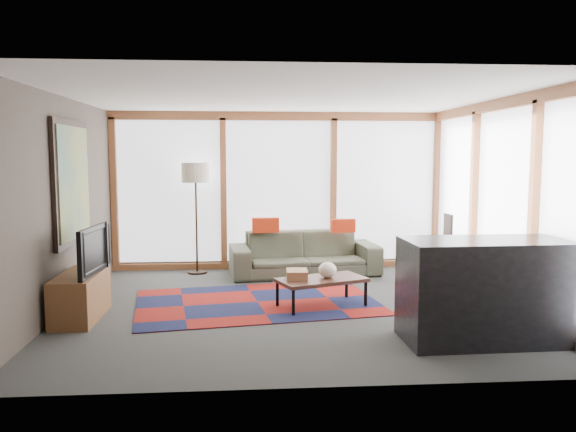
{
  "coord_description": "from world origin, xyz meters",
  "views": [
    {
      "loc": [
        -0.55,
        -6.87,
        1.89
      ],
      "look_at": [
        0.0,
        0.4,
        1.1
      ],
      "focal_mm": 35.0,
      "sensor_mm": 36.0,
      "label": 1
    }
  ],
  "objects": [
    {
      "name": "ground",
      "position": [
        0.0,
        0.0,
        0.0
      ],
      "size": [
        5.5,
        5.5,
        0.0
      ],
      "primitive_type": "plane",
      "color": "#323230",
      "rests_on": "ground"
    },
    {
      "name": "room_envelope",
      "position": [
        0.49,
        0.56,
        1.54
      ],
      "size": [
        5.52,
        5.02,
        2.62
      ],
      "color": "#494237",
      "rests_on": "ground"
    },
    {
      "name": "rug",
      "position": [
        -0.41,
        0.21,
        0.01
      ],
      "size": [
        3.29,
        2.39,
        0.01
      ],
      "primitive_type": "cube",
      "rotation": [
        0.0,
        0.0,
        0.15
      ],
      "color": "maroon",
      "rests_on": "ground"
    },
    {
      "name": "sofa",
      "position": [
        0.37,
        1.87,
        0.34
      ],
      "size": [
        2.41,
        1.16,
        0.68
      ],
      "primitive_type": "imported",
      "rotation": [
        0.0,
        0.0,
        0.11
      ],
      "color": "#303426",
      "rests_on": "ground"
    },
    {
      "name": "pillow_left",
      "position": [
        -0.24,
        1.9,
        0.8
      ],
      "size": [
        0.43,
        0.16,
        0.23
      ],
      "primitive_type": "cube",
      "rotation": [
        0.0,
        0.0,
        0.09
      ],
      "color": "#B7290E",
      "rests_on": "sofa"
    },
    {
      "name": "pillow_right",
      "position": [
        0.98,
        1.82,
        0.79
      ],
      "size": [
        0.39,
        0.14,
        0.21
      ],
      "primitive_type": "cube",
      "rotation": [
        0.0,
        0.0,
        0.07
      ],
      "color": "#B7290E",
      "rests_on": "sofa"
    },
    {
      "name": "floor_lamp",
      "position": [
        -1.34,
        2.11,
        0.89
      ],
      "size": [
        0.45,
        0.45,
        1.78
      ],
      "primitive_type": null,
      "color": "black",
      "rests_on": "ground"
    },
    {
      "name": "coffee_table",
      "position": [
        0.39,
        -0.04,
        0.18
      ],
      "size": [
        1.21,
        0.89,
        0.36
      ],
      "primitive_type": null,
      "rotation": [
        0.0,
        0.0,
        0.36
      ],
      "color": "black",
      "rests_on": "ground"
    },
    {
      "name": "book_stack",
      "position": [
        0.08,
        -0.03,
        0.42
      ],
      "size": [
        0.27,
        0.33,
        0.11
      ],
      "primitive_type": "cube",
      "rotation": [
        0.0,
        0.0,
        -0.04
      ],
      "color": "#98613B",
      "rests_on": "coffee_table"
    },
    {
      "name": "vase",
      "position": [
        0.47,
        -0.01,
        0.46
      ],
      "size": [
        0.26,
        0.26,
        0.2
      ],
      "primitive_type": "ellipsoid",
      "rotation": [
        0.0,
        0.0,
        0.15
      ],
      "color": "silver",
      "rests_on": "coffee_table"
    },
    {
      "name": "bookshelf",
      "position": [
        2.43,
        0.7,
        0.3
      ],
      "size": [
        0.44,
        2.44,
        0.61
      ],
      "primitive_type": null,
      "color": "black",
      "rests_on": "ground"
    },
    {
      "name": "bowl_a",
      "position": [
        2.48,
        0.17,
        0.65
      ],
      "size": [
        0.2,
        0.2,
        0.09
      ],
      "primitive_type": "ellipsoid",
      "rotation": [
        0.0,
        0.0,
        0.12
      ],
      "color": "black",
      "rests_on": "bookshelf"
    },
    {
      "name": "bowl_b",
      "position": [
        2.38,
        0.5,
        0.65
      ],
      "size": [
        0.2,
        0.2,
        0.08
      ],
      "primitive_type": "ellipsoid",
      "rotation": [
        0.0,
        0.0,
        -0.2
      ],
      "color": "black",
      "rests_on": "bookshelf"
    },
    {
      "name": "shelf_picture",
      "position": [
        2.54,
        1.43,
        0.8
      ],
      "size": [
        0.04,
        0.3,
        0.39
      ],
      "primitive_type": "cube",
      "rotation": [
        0.0,
        0.0,
        0.01
      ],
      "color": "black",
      "rests_on": "bookshelf"
    },
    {
      "name": "tv_console",
      "position": [
        -2.47,
        -0.35,
        0.27
      ],
      "size": [
        0.44,
        1.06,
        0.53
      ],
      "primitive_type": "cube",
      "color": "brown",
      "rests_on": "ground"
    },
    {
      "name": "television",
      "position": [
        -2.39,
        -0.36,
        0.81
      ],
      "size": [
        0.2,
        0.97,
        0.55
      ],
      "primitive_type": "imported",
      "rotation": [
        0.0,
        0.0,
        1.49
      ],
      "color": "black",
      "rests_on": "tv_console"
    },
    {
      "name": "bar_counter",
      "position": [
        1.87,
        -1.46,
        0.52
      ],
      "size": [
        1.67,
        0.81,
        1.04
      ],
      "primitive_type": "cube",
      "rotation": [
        0.0,
        0.0,
        0.02
      ],
      "color": "black",
      "rests_on": "ground"
    }
  ]
}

